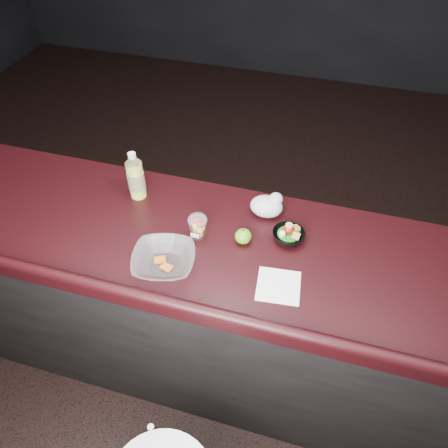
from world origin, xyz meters
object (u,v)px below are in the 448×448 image
(green_apple, at_px, (243,236))
(takeout_bowl, at_px, (164,260))
(fruit_cup, at_px, (198,226))
(snack_bowl, at_px, (288,235))
(lemonade_bottle, at_px, (136,179))

(green_apple, bearing_deg, takeout_bowl, -141.59)
(fruit_cup, xyz_separation_m, snack_bowl, (0.36, 0.08, -0.03))
(lemonade_bottle, distance_m, takeout_bowl, 0.45)
(green_apple, xyz_separation_m, takeout_bowl, (-0.26, -0.21, -0.00))
(fruit_cup, bearing_deg, takeout_bowl, -111.67)
(fruit_cup, relative_size, takeout_bowl, 0.39)
(lemonade_bottle, relative_size, takeout_bowl, 0.80)
(green_apple, height_order, snack_bowl, snack_bowl)
(fruit_cup, height_order, green_apple, fruit_cup)
(snack_bowl, bearing_deg, green_apple, -159.46)
(lemonade_bottle, relative_size, snack_bowl, 1.39)
(fruit_cup, height_order, snack_bowl, fruit_cup)
(lemonade_bottle, xyz_separation_m, green_apple, (0.53, -0.15, -0.07))
(green_apple, relative_size, takeout_bowl, 0.24)
(green_apple, bearing_deg, fruit_cup, -174.32)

